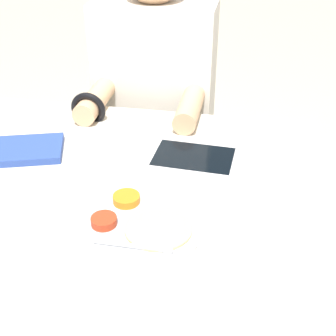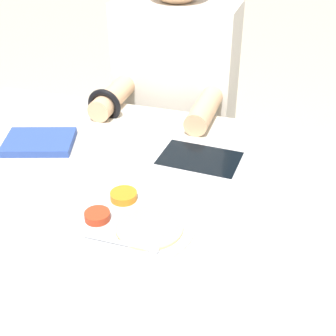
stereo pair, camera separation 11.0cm
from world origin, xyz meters
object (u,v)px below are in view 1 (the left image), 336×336
object	(u,v)px
thali_tray	(137,223)
person_diner	(156,126)
red_notebook	(27,150)
tablet_device	(194,158)

from	to	relation	value
thali_tray	person_diner	world-z (taller)	person_diner
red_notebook	person_diner	size ratio (longest dim) A/B	0.19
red_notebook	tablet_device	world-z (taller)	red_notebook
person_diner	red_notebook	bearing A→B (deg)	-116.99
thali_tray	red_notebook	distance (m)	0.44
red_notebook	person_diner	bearing A→B (deg)	63.01
person_diner	thali_tray	bearing A→B (deg)	-80.97
tablet_device	person_diner	bearing A→B (deg)	114.28
tablet_device	person_diner	xyz separation A→B (m)	(-0.20, 0.44, -0.15)
red_notebook	tablet_device	xyz separation A→B (m)	(0.45, 0.05, -0.00)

